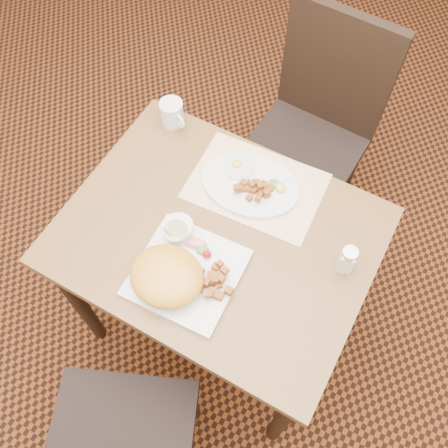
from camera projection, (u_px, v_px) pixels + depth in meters
ground at (219, 317)px, 2.11m from camera, size 8.00×8.00×0.00m
table at (218, 250)px, 1.55m from camera, size 0.90×0.70×0.75m
chair_far at (315, 124)px, 1.93m from camera, size 0.44×0.45×0.97m
placemat at (256, 186)px, 1.53m from camera, size 0.42×0.31×0.00m
plate_square at (187, 273)px, 1.39m from camera, size 0.30×0.30×0.02m
plate_oval at (250, 185)px, 1.52m from camera, size 0.33×0.26×0.02m
hollandaise_mound at (166, 276)px, 1.33m from camera, size 0.21×0.18×0.08m
ramekin at (178, 229)px, 1.41m from camera, size 0.09×0.09×0.05m
garnish_sq at (200, 247)px, 1.40m from camera, size 0.09×0.06×0.03m
fried_egg at (238, 166)px, 1.54m from camera, size 0.10×0.10×0.02m
garnish_ov at (278, 186)px, 1.50m from camera, size 0.07×0.05×0.02m
salt_shaker at (347, 260)px, 1.36m from camera, size 0.05×0.05×0.10m
coffee_mug at (172, 113)px, 1.62m from camera, size 0.11×0.08×0.09m
home_fries_sq at (213, 281)px, 1.35m from camera, size 0.12×0.11×0.04m
home_fries_ov at (256, 189)px, 1.49m from camera, size 0.11×0.08×0.04m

